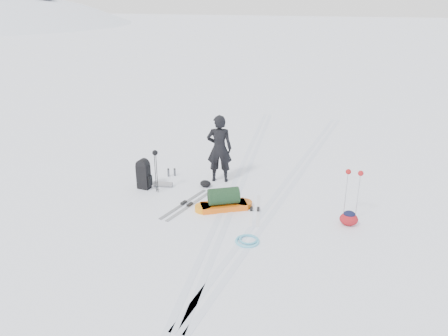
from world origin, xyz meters
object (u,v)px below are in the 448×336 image
Objects in this scene: expedition_rucksack at (146,175)px; skier at (219,149)px; ski_poles_black at (155,158)px; pulk_sled at (224,201)px.

skier is at bearing 37.08° from expedition_rucksack.
skier is at bearing 17.46° from ski_poles_black.
pulk_sled is at bearing -7.82° from expedition_rucksack.
expedition_rucksack is at bearing 137.20° from pulk_sled.
pulk_sled is 2.53m from expedition_rucksack.
skier is 1.61× the size of ski_poles_black.
pulk_sled is 1.23× the size of ski_poles_black.
pulk_sled is at bearing 98.53° from skier.
skier is 2.12× the size of expedition_rucksack.
pulk_sled is at bearing -36.24° from ski_poles_black.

